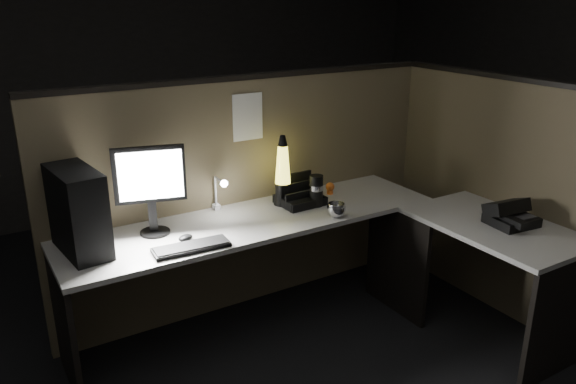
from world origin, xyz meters
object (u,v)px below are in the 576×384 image
monitor (150,182)px  desk_phone (509,215)px  pc_tower (78,211)px  keyboard (191,247)px  lava_lamp (283,176)px

monitor → desk_phone: size_ratio=1.76×
monitor → desk_phone: monitor is taller
pc_tower → keyboard: pc_tower is taller
keyboard → lava_lamp: 0.84m
lava_lamp → pc_tower: bearing=-177.5°
desk_phone → monitor: bearing=158.4°
monitor → lava_lamp: bearing=16.6°
keyboard → desk_phone: (1.70, -0.64, 0.05)m
pc_tower → desk_phone: 2.38m
pc_tower → desk_phone: size_ratio=1.57×
desk_phone → pc_tower: bearing=163.7°
pc_tower → desk_phone: (2.19, -0.91, -0.16)m
monitor → desk_phone: 2.04m
pc_tower → lava_lamp: (1.24, 0.05, -0.04)m
pc_tower → lava_lamp: size_ratio=0.99×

